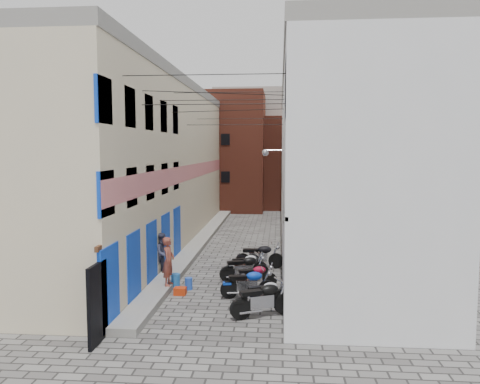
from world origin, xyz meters
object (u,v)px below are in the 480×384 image
(motorcycle_a, at_px, (263,297))
(motorcycle_c, at_px, (248,282))
(motorcycle_d, at_px, (255,275))
(motorcycle_f, at_px, (247,263))
(water_jug_near, at_px, (189,284))
(motorcycle_b, at_px, (265,292))
(red_crate, at_px, (180,291))
(motorcycle_e, at_px, (244,267))
(water_jug_far, at_px, (175,281))
(person_b, at_px, (163,253))
(person_a, at_px, (168,261))
(motorcycle_g, at_px, (259,255))

(motorcycle_a, xyz_separation_m, motorcycle_c, (-0.57, 1.82, -0.05))
(motorcycle_c, relative_size, motorcycle_d, 1.14)
(motorcycle_f, height_order, water_jug_near, motorcycle_f)
(motorcycle_a, bearing_deg, motorcycle_b, 152.01)
(motorcycle_c, distance_m, red_crate, 2.52)
(water_jug_near, distance_m, red_crate, 0.69)
(motorcycle_c, bearing_deg, motorcycle_e, 178.09)
(motorcycle_f, relative_size, water_jug_far, 3.13)
(person_b, bearing_deg, motorcycle_f, -38.97)
(motorcycle_a, distance_m, motorcycle_f, 4.93)
(water_jug_near, height_order, water_jug_far, water_jug_far)
(motorcycle_a, height_order, red_crate, motorcycle_a)
(motorcycle_a, xyz_separation_m, motorcycle_b, (0.05, 0.99, -0.13))
(motorcycle_e, distance_m, red_crate, 2.97)
(person_a, height_order, red_crate, person_a)
(motorcycle_b, height_order, motorcycle_g, motorcycle_g)
(motorcycle_e, distance_m, water_jug_near, 2.42)
(motorcycle_f, bearing_deg, red_crate, -57.93)
(motorcycle_a, height_order, motorcycle_b, motorcycle_a)
(motorcycle_f, bearing_deg, water_jug_far, -70.89)
(motorcycle_d, xyz_separation_m, motorcycle_e, (-0.45, 0.91, 0.08))
(motorcycle_a, distance_m, water_jug_far, 4.38)
(motorcycle_b, bearing_deg, water_jug_far, -138.43)
(motorcycle_b, distance_m, water_jug_near, 3.36)
(motorcycle_a, xyz_separation_m, water_jug_far, (-3.40, 2.74, -0.35))
(motorcycle_b, height_order, motorcycle_e, motorcycle_e)
(motorcycle_c, distance_m, motorcycle_g, 4.12)
(motorcycle_a, xyz_separation_m, red_crate, (-3.05, 1.97, -0.49))
(motorcycle_b, bearing_deg, motorcycle_a, -24.58)
(person_a, distance_m, person_b, 1.85)
(motorcycle_a, xyz_separation_m, motorcycle_d, (-0.42, 3.03, -0.12))
(person_b, distance_m, red_crate, 2.54)
(person_a, bearing_deg, motorcycle_g, -40.19)
(motorcycle_d, height_order, water_jug_near, motorcycle_d)
(water_jug_near, bearing_deg, motorcycle_a, -42.48)
(red_crate, bearing_deg, motorcycle_e, 42.03)
(motorcycle_b, xyz_separation_m, motorcycle_c, (-0.63, 0.83, 0.08))
(motorcycle_c, height_order, person_a, person_a)
(motorcycle_c, xyz_separation_m, motorcycle_e, (-0.29, 2.11, 0.01))
(person_b, bearing_deg, person_a, -122.11)
(motorcycle_b, distance_m, motorcycle_c, 1.04)
(motorcycle_c, relative_size, motorcycle_f, 1.15)
(motorcycle_b, height_order, red_crate, motorcycle_b)
(motorcycle_b, xyz_separation_m, water_jug_far, (-3.45, 1.75, -0.22))
(motorcycle_d, xyz_separation_m, water_jug_near, (-2.45, -0.40, -0.28))
(motorcycle_a, relative_size, motorcycle_f, 1.24)
(motorcycle_d, height_order, person_b, person_b)
(motorcycle_b, distance_m, water_jug_far, 3.87)
(motorcycle_a, height_order, motorcycle_d, motorcycle_a)
(person_a, relative_size, water_jug_far, 3.24)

